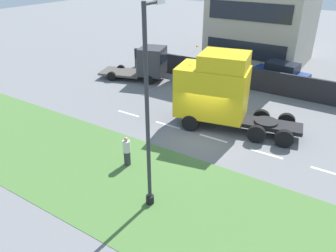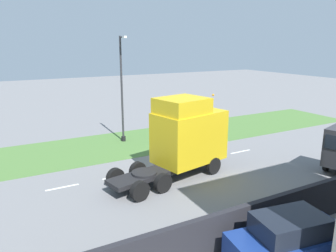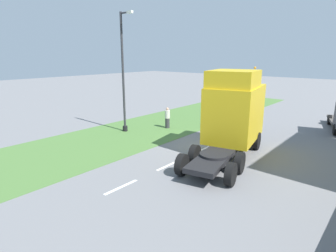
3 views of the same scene
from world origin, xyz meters
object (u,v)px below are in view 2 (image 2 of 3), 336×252
lorry_cab (186,136)px  parked_car (290,243)px  lamp_post (122,95)px  pedestrian (163,133)px

lorry_cab → parked_car: 9.44m
lamp_post → parked_car: bearing=-2.0°
lorry_cab → pedestrian: bearing=152.1°
pedestrian → parked_car: bearing=-12.0°
parked_car → lamp_post: 17.63m
parked_car → pedestrian: size_ratio=2.87×
parked_car → pedestrian: bearing=177.1°
parked_car → pedestrian: parked_car is taller
parked_car → lorry_cab: bearing=-179.8°
lamp_post → pedestrian: size_ratio=5.15×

